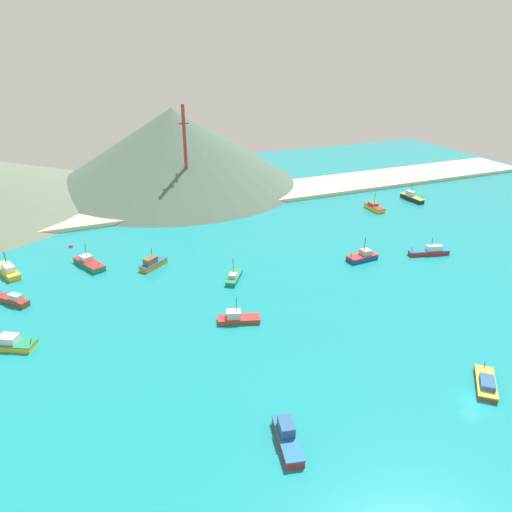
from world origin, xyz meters
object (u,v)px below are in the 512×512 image
(fishing_boat_13, at_px, (234,277))
(buoy_1, at_px, (71,246))
(fishing_boat_7, at_px, (89,263))
(radio_tower, at_px, (186,155))
(fishing_boat_1, at_px, (13,343))
(fishing_boat_11, at_px, (287,437))
(fishing_boat_4, at_px, (430,251))
(fishing_boat_2, at_px, (363,256))
(fishing_boat_3, at_px, (412,197))
(fishing_boat_10, at_px, (8,270))
(fishing_boat_6, at_px, (374,207))
(fishing_boat_9, at_px, (486,383))
(fishing_boat_12, at_px, (153,263))
(fishing_boat_5, at_px, (238,318))
(fishing_boat_0, at_px, (14,300))

(fishing_boat_13, height_order, buoy_1, fishing_boat_13)
(fishing_boat_7, height_order, radio_tower, radio_tower)
(fishing_boat_1, distance_m, fishing_boat_11, 50.32)
(fishing_boat_4, xyz_separation_m, fishing_boat_11, (-59.56, -40.40, 0.10))
(fishing_boat_4, bearing_deg, fishing_boat_2, 166.85)
(fishing_boat_1, bearing_deg, fishing_boat_13, 11.59)
(fishing_boat_3, relative_size, fishing_boat_10, 0.91)
(fishing_boat_11, bearing_deg, fishing_boat_7, 105.23)
(fishing_boat_7, distance_m, fishing_boat_13, 34.82)
(fishing_boat_6, bearing_deg, fishing_boat_9, -114.72)
(fishing_boat_12, distance_m, buoy_1, 26.33)
(fishing_boat_7, distance_m, fishing_boat_10, 17.38)
(fishing_boat_1, distance_m, radio_tower, 82.85)
(fishing_boat_3, distance_m, fishing_boat_4, 45.26)
(fishing_boat_6, relative_size, fishing_boat_9, 1.01)
(fishing_boat_12, bearing_deg, fishing_boat_3, 11.14)
(fishing_boat_1, distance_m, fishing_boat_5, 38.94)
(fishing_boat_5, height_order, fishing_boat_11, fishing_boat_5)
(fishing_boat_11, bearing_deg, fishing_boat_6, 47.65)
(fishing_boat_5, bearing_deg, fishing_boat_6, 35.06)
(fishing_boat_0, relative_size, buoy_1, 6.60)
(fishing_boat_7, bearing_deg, fishing_boat_0, -141.49)
(fishing_boat_0, bearing_deg, fishing_boat_10, 95.91)
(fishing_boat_11, xyz_separation_m, buoy_1, (-21.24, 80.46, -0.77))
(fishing_boat_0, relative_size, fishing_boat_7, 0.67)
(fishing_boat_6, xyz_separation_m, fishing_boat_11, (-67.77, -74.35, 0.11))
(fishing_boat_3, relative_size, fishing_boat_11, 1.10)
(fishing_boat_3, bearing_deg, fishing_boat_9, -123.35)
(fishing_boat_13, bearing_deg, fishing_boat_10, 153.57)
(fishing_boat_3, relative_size, fishing_boat_13, 1.29)
(fishing_boat_1, height_order, fishing_boat_4, fishing_boat_4)
(radio_tower, bearing_deg, fishing_boat_12, -115.96)
(fishing_boat_3, xyz_separation_m, fishing_boat_10, (-120.40, -8.40, -0.04))
(fishing_boat_0, relative_size, fishing_boat_6, 0.90)
(fishing_boat_5, bearing_deg, fishing_boat_1, 168.94)
(fishing_boat_5, relative_size, fishing_boat_11, 0.96)
(fishing_boat_12, bearing_deg, fishing_boat_11, -85.63)
(fishing_boat_4, bearing_deg, fishing_boat_7, 161.36)
(fishing_boat_2, relative_size, fishing_boat_7, 0.74)
(fishing_boat_3, bearing_deg, fishing_boat_10, -176.01)
(fishing_boat_3, bearing_deg, fishing_boat_0, -168.79)
(fishing_boat_0, height_order, fishing_boat_5, fishing_boat_5)
(fishing_boat_0, xyz_separation_m, fishing_boat_12, (29.13, 5.89, 0.17))
(fishing_boat_4, bearing_deg, fishing_boat_6, 76.41)
(fishing_boat_11, xyz_separation_m, radio_tower, (16.04, 102.45, 14.93))
(fishing_boat_2, relative_size, fishing_boat_11, 0.88)
(fishing_boat_10, height_order, buoy_1, fishing_boat_10)
(fishing_boat_6, xyz_separation_m, buoy_1, (-89.00, 6.11, -0.66))
(fishing_boat_5, distance_m, buoy_1, 56.64)
(fishing_boat_5, relative_size, fishing_boat_12, 1.14)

